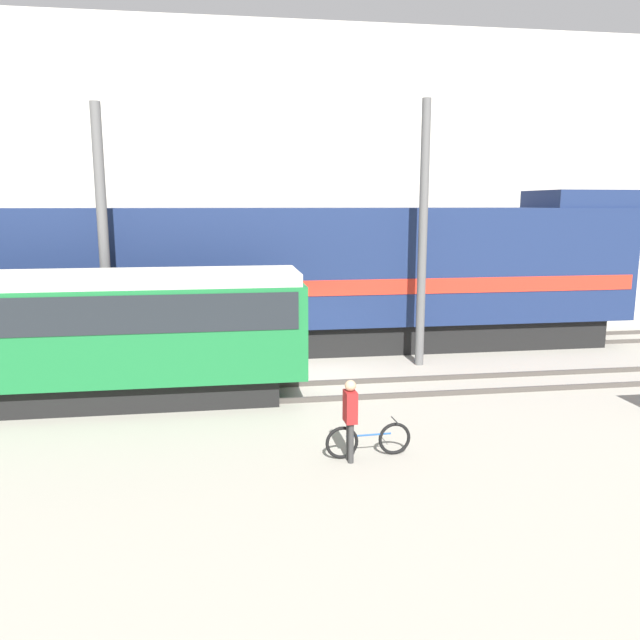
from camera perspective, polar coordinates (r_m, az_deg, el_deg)
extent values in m
plane|color=#9E998C|center=(17.89, -1.34, -5.57)|extent=(120.00, 120.00, 0.00)
cube|color=#47423D|center=(16.01, -0.43, -7.26)|extent=(60.00, 0.07, 0.14)
cube|color=#47423D|center=(17.37, -1.12, -5.82)|extent=(60.00, 0.07, 0.14)
cube|color=#47423D|center=(20.82, -2.43, -3.06)|extent=(60.00, 0.07, 0.14)
cube|color=#47423D|center=(22.21, -2.84, -2.19)|extent=(60.00, 0.07, 0.14)
cube|color=beige|center=(27.97, -4.33, 12.45)|extent=(32.19, 6.00, 11.81)
cube|color=black|center=(21.56, 0.27, -1.40)|extent=(19.66, 2.55, 1.00)
cube|color=navy|center=(21.19, 0.28, 5.02)|extent=(21.37, 3.00, 3.84)
cube|color=red|center=(21.26, 0.27, 3.47)|extent=(20.94, 3.04, 0.50)
cube|color=navy|center=(24.29, 22.58, 10.18)|extent=(3.00, 2.85, 0.60)
cube|color=black|center=(16.91, -21.68, -6.06)|extent=(10.22, 2.00, 0.70)
cube|color=#196B33|center=(16.56, -22.04, -1.04)|extent=(11.61, 2.50, 2.32)
cube|color=#1E2328|center=(16.45, -22.18, 1.04)|extent=(11.15, 2.54, 0.90)
cube|color=beige|center=(16.36, -22.35, 3.46)|extent=(11.38, 2.38, 0.30)
torus|color=black|center=(12.82, 6.83, -10.71)|extent=(0.67, 0.10, 0.67)
torus|color=black|center=(12.54, 2.02, -11.14)|extent=(0.67, 0.10, 0.67)
cylinder|color=#1E4C99|center=(12.63, 4.46, -10.44)|extent=(0.92, 0.08, 0.04)
cylinder|color=#1E4C99|center=(12.52, 2.71, -10.44)|extent=(0.03, 0.03, 0.30)
cylinder|color=#262626|center=(12.69, 6.87, -9.09)|extent=(0.05, 0.44, 0.02)
cylinder|color=#333333|center=(12.48, 2.66, -10.91)|extent=(0.11, 0.11, 0.81)
cylinder|color=#333333|center=(12.33, 2.85, -11.18)|extent=(0.11, 0.11, 0.81)
cube|color=maroon|center=(12.16, 2.78, -7.91)|extent=(0.24, 0.37, 0.62)
sphere|color=tan|center=(12.04, 2.80, -6.02)|extent=(0.22, 0.22, 0.22)
cylinder|color=#595959|center=(18.65, -19.16, 6.54)|extent=(0.29, 0.29, 7.70)
cylinder|color=#595959|center=(19.29, 9.38, 7.56)|extent=(0.27, 0.27, 8.01)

